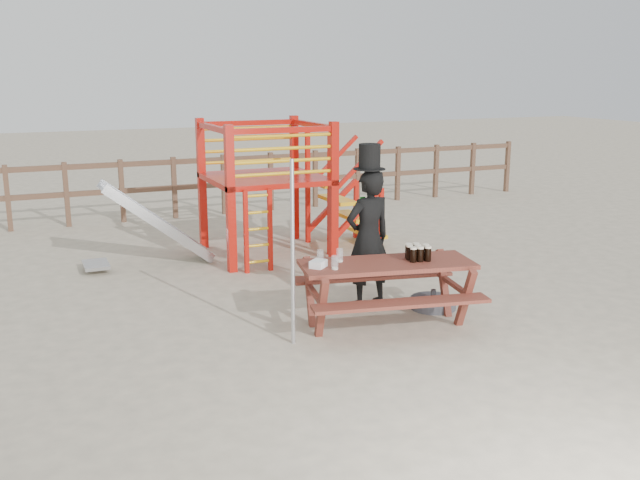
# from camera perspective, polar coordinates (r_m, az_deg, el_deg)

# --- Properties ---
(ground) EXTENTS (60.00, 60.00, 0.00)m
(ground) POSITION_cam_1_polar(r_m,az_deg,el_deg) (8.08, 2.91, -7.05)
(ground) COLOR #C1B296
(ground) RESTS_ON ground
(back_fence) EXTENTS (15.09, 0.09, 1.20)m
(back_fence) POSITION_cam_1_polar(r_m,az_deg,el_deg) (14.33, -9.64, 4.81)
(back_fence) COLOR brown
(back_fence) RESTS_ON ground
(playground_fort) EXTENTS (4.71, 1.84, 2.10)m
(playground_fort) POSITION_cam_1_polar(r_m,az_deg,el_deg) (11.07, -4.73, 4.24)
(playground_fort) COLOR red
(playground_fort) RESTS_ON ground
(picnic_table) EXTENTS (2.14, 1.67, 0.74)m
(picnic_table) POSITION_cam_1_polar(r_m,az_deg,el_deg) (8.04, 5.34, -3.67)
(picnic_table) COLOR brown
(picnic_table) RESTS_ON ground
(man_with_hat) EXTENTS (0.66, 0.48, 1.99)m
(man_with_hat) POSITION_cam_1_polar(r_m,az_deg,el_deg) (8.62, 3.88, 0.42)
(man_with_hat) COLOR black
(man_with_hat) RESTS_ON ground
(metal_pole) EXTENTS (0.04, 0.04, 1.96)m
(metal_pole) POSITION_cam_1_polar(r_m,az_deg,el_deg) (7.34, -2.21, -1.12)
(metal_pole) COLOR #B2B2B7
(metal_pole) RESTS_ON ground
(parasol_base) EXTENTS (0.56, 0.56, 0.24)m
(parasol_base) POSITION_cam_1_polar(r_m,az_deg,el_deg) (8.81, 9.03, -4.99)
(parasol_base) COLOR #39393E
(parasol_base) RESTS_ON ground
(paper_bag) EXTENTS (0.23, 0.22, 0.08)m
(paper_bag) POSITION_cam_1_polar(r_m,az_deg,el_deg) (7.70, -0.14, -1.92)
(paper_bag) COLOR white
(paper_bag) RESTS_ON picnic_table
(stout_pints) EXTENTS (0.28, 0.28, 0.17)m
(stout_pints) POSITION_cam_1_polar(r_m,az_deg,el_deg) (8.07, 7.79, -0.99)
(stout_pints) COLOR black
(stout_pints) RESTS_ON picnic_table
(empty_glasses) EXTENTS (0.30, 0.37, 0.15)m
(empty_glasses) POSITION_cam_1_polar(r_m,az_deg,el_deg) (7.80, 0.93, -1.50)
(empty_glasses) COLOR silver
(empty_glasses) RESTS_ON picnic_table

